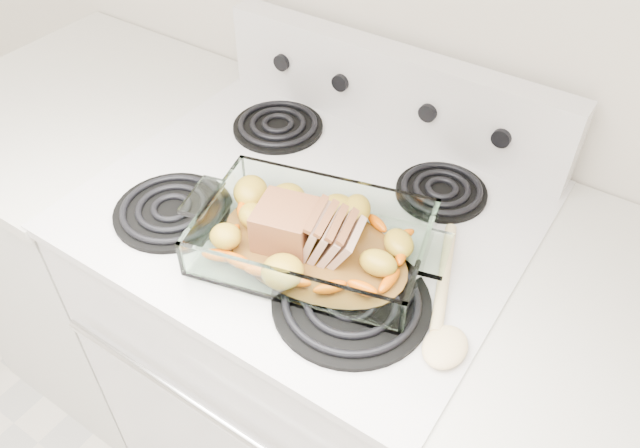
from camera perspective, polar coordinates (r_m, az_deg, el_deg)
The scene contains 6 objects.
electric_range at distance 1.49m, azimuth -0.76°, elevation -11.22°, with size 0.78×0.70×1.12m.
counter_left at distance 1.83m, azimuth -18.23°, elevation -1.47°, with size 0.58×0.68×0.93m.
baking_dish at distance 1.03m, azimuth -0.62°, elevation -1.80°, with size 0.37×0.24×0.07m.
pork_roast at distance 1.02m, azimuth -1.78°, elevation -0.26°, with size 0.17×0.09×0.08m.
roast_vegetables at distance 1.05m, azimuth 0.32°, elevation -0.20°, with size 0.36×0.19×0.04m.
wooden_spoon at distance 0.97m, azimuth 11.32°, elevation -8.12°, with size 0.14×0.28×0.02m.
Camera 1 is at (0.50, 0.95, 1.70)m, focal length 35.00 mm.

